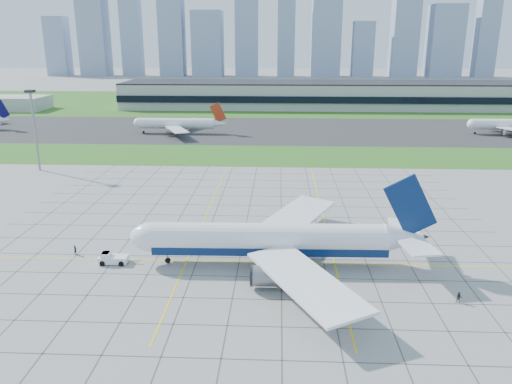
{
  "coord_description": "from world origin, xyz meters",
  "views": [
    {
      "loc": [
        7.23,
        -88.06,
        40.02
      ],
      "look_at": [
        2.15,
        20.78,
        7.0
      ],
      "focal_mm": 35.0,
      "sensor_mm": 36.0,
      "label": 1
    }
  ],
  "objects_px": {
    "airliner": "(272,240)",
    "crew_near": "(75,250)",
    "crew_far": "(459,298)",
    "distant_jet_1": "(178,123)",
    "light_mast": "(34,120)",
    "pushback_tug": "(112,258)",
    "distant_jet_2": "(506,124)"
  },
  "relations": [
    {
      "from": "light_mast",
      "to": "distant_jet_2",
      "type": "bearing_deg",
      "value": 22.34
    },
    {
      "from": "airliner",
      "to": "crew_far",
      "type": "distance_m",
      "value": 33.03
    },
    {
      "from": "crew_near",
      "to": "distant_jet_1",
      "type": "distance_m",
      "value": 134.24
    },
    {
      "from": "airliner",
      "to": "light_mast",
      "type": "bearing_deg",
      "value": 137.34
    },
    {
      "from": "light_mast",
      "to": "airliner",
      "type": "height_order",
      "value": "light_mast"
    },
    {
      "from": "crew_near",
      "to": "airliner",
      "type": "bearing_deg",
      "value": -81.81
    },
    {
      "from": "crew_far",
      "to": "airliner",
      "type": "bearing_deg",
      "value": 173.82
    },
    {
      "from": "light_mast",
      "to": "crew_near",
      "type": "xyz_separation_m",
      "value": [
        37.75,
        -64.96,
        -15.23
      ]
    },
    {
      "from": "crew_far",
      "to": "distant_jet_1",
      "type": "bearing_deg",
      "value": 133.87
    },
    {
      "from": "crew_far",
      "to": "distant_jet_2",
      "type": "relative_size",
      "value": 0.04
    },
    {
      "from": "airliner",
      "to": "distant_jet_1",
      "type": "relative_size",
      "value": 1.34
    },
    {
      "from": "airliner",
      "to": "distant_jet_2",
      "type": "xyz_separation_m",
      "value": [
        102.12,
        140.79,
        -0.36
      ]
    },
    {
      "from": "crew_far",
      "to": "distant_jet_1",
      "type": "xyz_separation_m",
      "value": [
        -74.8,
        149.72,
        3.54
      ]
    },
    {
      "from": "crew_near",
      "to": "crew_far",
      "type": "distance_m",
      "value": 70.23
    },
    {
      "from": "crew_far",
      "to": "crew_near",
      "type": "bearing_deg",
      "value": -175.58
    },
    {
      "from": "distant_jet_1",
      "to": "crew_near",
      "type": "bearing_deg",
      "value": -87.29
    },
    {
      "from": "airliner",
      "to": "distant_jet_1",
      "type": "distance_m",
      "value": 143.77
    },
    {
      "from": "pushback_tug",
      "to": "crew_far",
      "type": "distance_m",
      "value": 61.18
    },
    {
      "from": "light_mast",
      "to": "crew_near",
      "type": "height_order",
      "value": "light_mast"
    },
    {
      "from": "pushback_tug",
      "to": "distant_jet_1",
      "type": "relative_size",
      "value": 0.18
    },
    {
      "from": "crew_near",
      "to": "distant_jet_2",
      "type": "xyz_separation_m",
      "value": [
        140.49,
        138.2,
        3.53
      ]
    },
    {
      "from": "crew_far",
      "to": "distant_jet_1",
      "type": "relative_size",
      "value": 0.04
    },
    {
      "from": "airliner",
      "to": "crew_near",
      "type": "height_order",
      "value": "airliner"
    },
    {
      "from": "pushback_tug",
      "to": "crew_far",
      "type": "bearing_deg",
      "value": -12.46
    },
    {
      "from": "distant_jet_1",
      "to": "light_mast",
      "type": "bearing_deg",
      "value": -114.45
    },
    {
      "from": "crew_far",
      "to": "distant_jet_2",
      "type": "xyz_separation_m",
      "value": [
        72.04,
        153.87,
        3.54
      ]
    },
    {
      "from": "pushback_tug",
      "to": "distant_jet_2",
      "type": "height_order",
      "value": "distant_jet_2"
    },
    {
      "from": "airliner",
      "to": "pushback_tug",
      "type": "xyz_separation_m",
      "value": [
        -29.9,
        -1.01,
        -3.88
      ]
    },
    {
      "from": "light_mast",
      "to": "pushback_tug",
      "type": "relative_size",
      "value": 3.27
    },
    {
      "from": "airliner",
      "to": "crew_near",
      "type": "bearing_deg",
      "value": 175.05
    },
    {
      "from": "pushback_tug",
      "to": "distant_jet_1",
      "type": "bearing_deg",
      "value": 95.07
    },
    {
      "from": "crew_near",
      "to": "distant_jet_1",
      "type": "relative_size",
      "value": 0.04
    }
  ]
}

